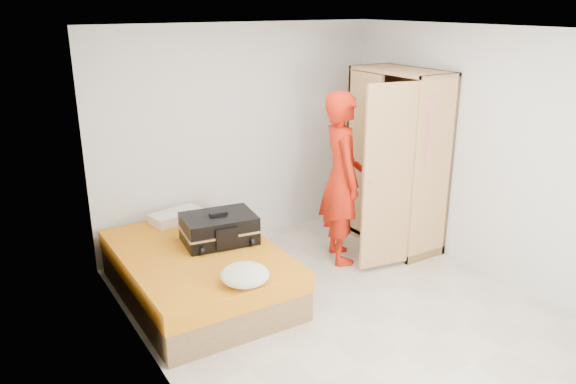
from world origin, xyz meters
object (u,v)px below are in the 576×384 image
round_cushion (245,275)px  bed (199,273)px  wardrobe (395,165)px  suitcase (219,229)px  person (342,178)px

round_cushion → bed: bearing=95.3°
wardrobe → suitcase: size_ratio=2.64×
wardrobe → person: wardrobe is taller
round_cushion → suitcase: bearing=78.3°
bed → wardrobe: size_ratio=0.96×
bed → suitcase: (0.27, 0.07, 0.39)m
person → wardrobe: bearing=-69.9°
bed → person: 1.87m
person → round_cushion: (-1.65, -0.83, -0.38)m
person → suitcase: (-1.45, 0.10, -0.32)m
suitcase → round_cushion: (-0.19, -0.93, -0.06)m
bed → person: size_ratio=1.05×
wardrobe → round_cushion: 2.59m
round_cushion → person: bearing=26.8°
person → suitcase: bearing=106.6°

